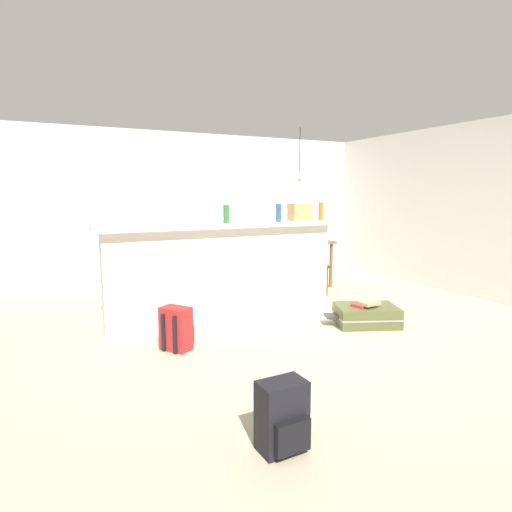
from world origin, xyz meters
The scene contains 18 objects.
ground_plane centered at (0.00, 0.00, -0.03)m, with size 13.00×13.00×0.05m, color #BCAD8E.
wall_back centered at (0.00, 3.05, 1.25)m, with size 6.60×0.10×2.50m, color silver.
wall_right centered at (3.05, 0.30, 1.25)m, with size 0.10×6.00×2.50m, color silver.
partition_half_wall centered at (-0.57, 0.57, 0.55)m, with size 2.80×0.20×1.10m, color silver.
bar_countertop centered at (-0.57, 0.57, 1.12)m, with size 2.96×0.40×0.05m, color white.
bottle_white centered at (-1.84, 0.55, 1.27)m, with size 0.07×0.07×0.24m, color silver.
bottle_clear centered at (-1.22, 0.58, 1.30)m, with size 0.06×0.06×0.30m, color silver.
bottle_green centered at (-0.57, 0.54, 1.25)m, with size 0.07×0.07×0.21m, color #2D6B38.
bottle_blue centered at (0.10, 0.49, 1.26)m, with size 0.07×0.07×0.22m, color #284C89.
bottle_amber centered at (0.73, 0.49, 1.26)m, with size 0.06×0.06×0.23m, color #9E661E.
grocery_bag centered at (0.43, 0.53, 1.26)m, with size 0.26×0.18×0.22m, color tan.
dining_table centered at (1.10, 1.76, 0.65)m, with size 1.10×0.80×0.74m.
dining_chair_near_partition centered at (0.98, 1.16, 0.52)m, with size 0.47×0.47×0.93m.
pendant_lamp centered at (1.14, 1.68, 1.79)m, with size 0.34×0.34×0.83m.
suitcase_flat_olive centered at (0.77, -0.40, 0.11)m, with size 0.89×0.72×0.22m.
backpack_black centered at (-1.29, -2.06, 0.20)m, with size 0.29×0.26×0.42m.
backpack_red centered at (-1.40, -0.20, 0.20)m, with size 0.33×0.34×0.42m.
book_stack centered at (0.75, -0.41, 0.25)m, with size 0.29×0.26×0.06m.
Camera 1 is at (-2.45, -4.07, 1.50)m, focal length 29.86 mm.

